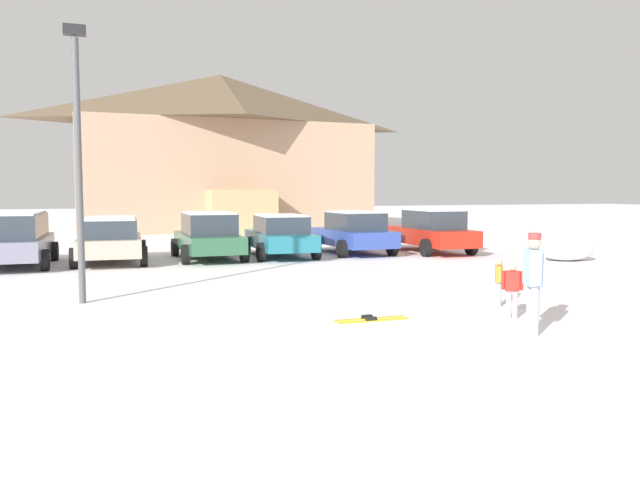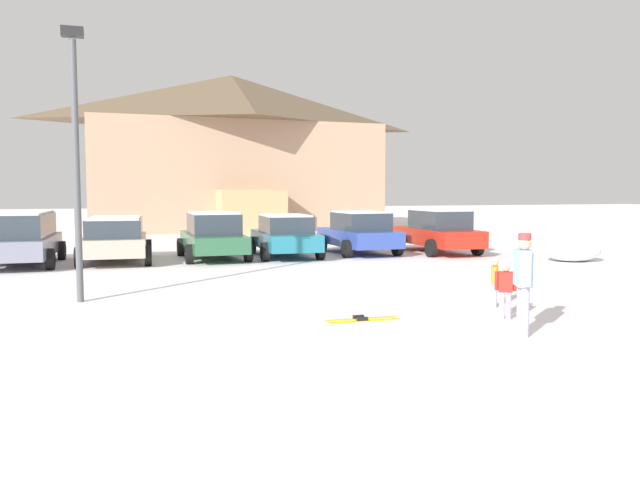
% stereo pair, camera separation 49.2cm
% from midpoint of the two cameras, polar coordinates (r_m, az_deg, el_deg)
% --- Properties ---
extents(ground, '(160.00, 160.00, 0.00)m').
position_cam_midpoint_polar(ground, '(8.85, 18.57, -11.13)').
color(ground, white).
extents(ski_lodge, '(17.71, 10.85, 9.40)m').
position_cam_midpoint_polar(ski_lodge, '(39.22, -7.67, 8.04)').
color(ski_lodge, tan).
rests_on(ski_lodge, ground).
extents(parked_grey_wagon, '(2.27, 4.64, 1.69)m').
position_cam_midpoint_polar(parked_grey_wagon, '(21.52, -24.97, 0.28)').
color(parked_grey_wagon, slate).
rests_on(parked_grey_wagon, ground).
extents(parked_beige_suv, '(2.43, 4.30, 1.50)m').
position_cam_midpoint_polar(parked_beige_suv, '(21.40, -17.56, 0.23)').
color(parked_beige_suv, '#BEA593').
rests_on(parked_beige_suv, ground).
extents(parked_green_coupe, '(2.16, 4.30, 1.63)m').
position_cam_midpoint_polar(parked_green_coupe, '(21.67, -9.11, 0.43)').
color(parked_green_coupe, '#2E6241').
rests_on(parked_green_coupe, ground).
extents(parked_teal_hatchback, '(2.28, 4.35, 1.51)m').
position_cam_midpoint_polar(parked_teal_hatchback, '(22.15, -2.60, 0.45)').
color(parked_teal_hatchback, teal).
rests_on(parked_teal_hatchback, ground).
extents(parked_blue_hatchback, '(2.31, 4.11, 1.59)m').
position_cam_midpoint_polar(parked_blue_hatchback, '(23.25, 4.20, 0.72)').
color(parked_blue_hatchback, '#314AA4').
rests_on(parked_blue_hatchback, ground).
extents(parked_red_sedan, '(2.16, 4.60, 1.66)m').
position_cam_midpoint_polar(parked_red_sedan, '(24.01, 11.27, 0.83)').
color(parked_red_sedan, red).
rests_on(parked_red_sedan, ground).
extents(skier_adult_in_blue_parka, '(0.37, 0.58, 1.67)m').
position_cam_midpoint_polar(skier_adult_in_blue_parka, '(10.65, 19.39, -3.33)').
color(skier_adult_in_blue_parka, '#A5AAC4').
rests_on(skier_adult_in_blue_parka, ground).
extents(skier_child_in_red_jacket, '(0.33, 0.27, 1.05)m').
position_cam_midpoint_polar(skier_child_in_red_jacket, '(11.95, 17.74, -4.15)').
color(skier_child_in_red_jacket, '#E7A9CE').
rests_on(skier_child_in_red_jacket, ground).
extents(skier_child_in_orange_jacket, '(0.24, 0.33, 0.99)m').
position_cam_midpoint_polar(skier_child_in_orange_jacket, '(13.16, 16.73, -3.49)').
color(skier_child_in_orange_jacket, '#A0ACC4').
rests_on(skier_child_in_orange_jacket, ground).
extents(pair_of_skis, '(1.37, 0.32, 0.08)m').
position_cam_midpoint_polar(pair_of_skis, '(11.44, 5.12, -7.24)').
color(pair_of_skis, yellow).
rests_on(pair_of_skis, ground).
extents(lamp_post, '(0.44, 0.24, 5.70)m').
position_cam_midpoint_polar(lamp_post, '(13.96, -20.48, 7.73)').
color(lamp_post, '#515459').
rests_on(lamp_post, ground).
extents(plowed_snow_pile, '(1.92, 1.54, 0.71)m').
position_cam_midpoint_polar(plowed_snow_pile, '(22.47, 22.66, -0.91)').
color(plowed_snow_pile, white).
rests_on(plowed_snow_pile, ground).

